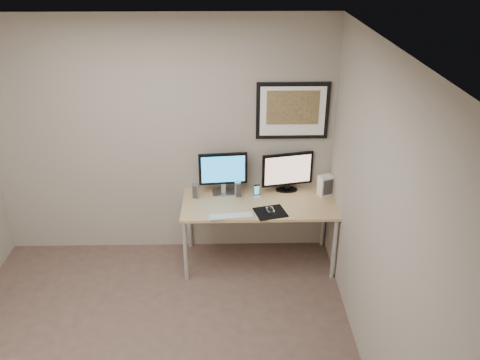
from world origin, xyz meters
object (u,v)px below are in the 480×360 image
(framed_art, at_px, (293,111))
(monitor_large, at_px, (223,172))
(speaker_right, at_px, (238,189))
(keyboard, at_px, (232,216))
(speaker_left, at_px, (196,191))
(fan_unit, at_px, (325,185))
(monitor_tv, at_px, (287,171))
(desk, at_px, (259,208))
(phone_dock, at_px, (257,191))

(framed_art, height_order, monitor_large, framed_art)
(speaker_right, relative_size, keyboard, 0.39)
(speaker_left, height_order, fan_unit, fan_unit)
(keyboard, xyz_separation_m, fan_unit, (1.00, 0.46, 0.10))
(framed_art, relative_size, speaker_left, 4.54)
(monitor_tv, relative_size, speaker_right, 3.24)
(keyboard, bearing_deg, speaker_right, 74.51)
(desk, relative_size, framed_art, 2.13)
(desk, bearing_deg, speaker_left, 169.25)
(speaker_left, distance_m, fan_unit, 1.38)
(phone_dock, xyz_separation_m, keyboard, (-0.27, -0.42, -0.06))
(monitor_tv, bearing_deg, phone_dock, -170.42)
(monitor_large, bearing_deg, fan_unit, -7.88)
(speaker_left, xyz_separation_m, keyboard, (0.38, -0.41, -0.07))
(monitor_tv, xyz_separation_m, keyboard, (-0.60, -0.55, -0.23))
(framed_art, distance_m, keyboard, 1.25)
(framed_art, distance_m, phone_dock, 0.92)
(framed_art, xyz_separation_m, monitor_tv, (-0.03, -0.06, -0.66))
(speaker_left, bearing_deg, desk, -1.01)
(desk, distance_m, speaker_right, 0.31)
(monitor_tv, height_order, keyboard, monitor_tv)
(speaker_left, bearing_deg, monitor_tv, 18.31)
(fan_unit, bearing_deg, keyboard, -177.93)
(speaker_right, bearing_deg, fan_unit, -10.03)
(monitor_large, xyz_separation_m, monitor_tv, (0.69, 0.05, -0.03))
(keyboard, height_order, fan_unit, fan_unit)
(desk, relative_size, monitor_large, 3.10)
(framed_art, relative_size, monitor_large, 1.46)
(desk, xyz_separation_m, monitor_large, (-0.37, 0.22, 0.33))
(monitor_tv, relative_size, phone_dock, 3.90)
(monitor_large, bearing_deg, speaker_right, -30.23)
(monitor_large, xyz_separation_m, phone_dock, (0.35, -0.08, -0.19))
(speaker_left, xyz_separation_m, speaker_right, (0.45, 0.02, 0.00))
(desk, xyz_separation_m, fan_unit, (0.72, 0.18, 0.18))
(desk, bearing_deg, keyboard, -135.26)
(desk, xyz_separation_m, speaker_right, (-0.22, 0.15, 0.15))
(keyboard, bearing_deg, monitor_large, 93.06)
(phone_dock, bearing_deg, keyboard, -134.39)
(monitor_tv, distance_m, keyboard, 0.85)
(speaker_left, distance_m, speaker_right, 0.45)
(framed_art, xyz_separation_m, monitor_large, (-0.72, -0.11, -0.63))
(speaker_right, relative_size, fan_unit, 0.78)
(speaker_left, xyz_separation_m, fan_unit, (1.38, 0.05, 0.03))
(framed_art, bearing_deg, monitor_large, -171.25)
(monitor_tv, relative_size, fan_unit, 2.53)
(desk, height_order, speaker_right, speaker_right)
(speaker_right, distance_m, fan_unit, 0.94)
(desk, distance_m, monitor_large, 0.54)
(monitor_large, distance_m, monitor_tv, 0.69)
(speaker_left, relative_size, keyboard, 0.37)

